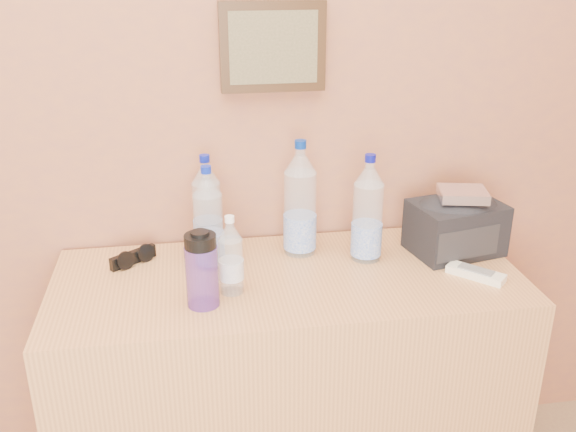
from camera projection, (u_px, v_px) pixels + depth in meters
The scene contains 12 objects.
picture_frame at pixel (273, 47), 1.80m from camera, with size 0.30×0.03×0.25m, color #382311, non-canonical shape.
dresser at pixel (288, 395), 1.94m from camera, with size 1.30×0.54×0.81m, color #A48248.
pet_large_a at pixel (209, 223), 1.80m from camera, with size 0.08×0.08×0.30m.
pet_large_b at pixel (207, 211), 1.87m from camera, with size 0.08×0.08×0.30m.
pet_large_c at pixel (300, 204), 1.87m from camera, with size 0.09×0.09×0.35m.
pet_large_d at pixel (368, 214), 1.84m from camera, with size 0.09×0.09×0.32m.
pet_small at pixel (231, 259), 1.67m from camera, with size 0.06×0.06×0.22m.
nalgene_bottle at pixel (202, 269), 1.60m from camera, with size 0.08×0.08×0.20m.
sunglasses at pixel (133, 257), 1.85m from camera, with size 0.15×0.05×0.04m, color black, non-canonical shape.
ac_remote at pixel (476, 274), 1.78m from camera, with size 0.16×0.05×0.02m, color silver.
toiletry_bag at pixel (456, 224), 1.90m from camera, with size 0.26×0.18×0.17m, color black, non-canonical shape.
foil_packet at pixel (463, 194), 1.85m from camera, with size 0.13×0.11×0.03m, color silver.
Camera 1 is at (0.11, 0.14, 1.65)m, focal length 40.00 mm.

